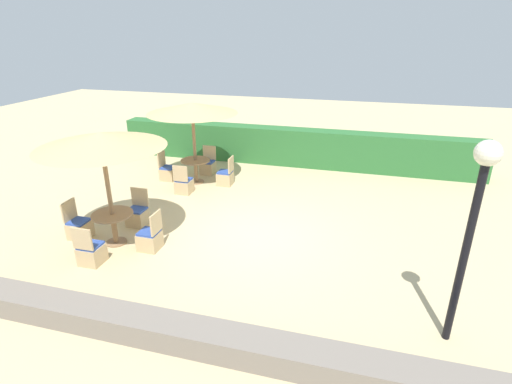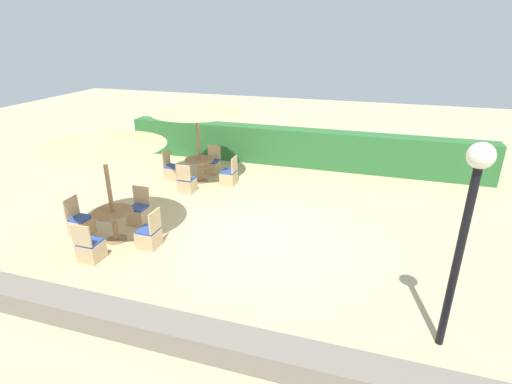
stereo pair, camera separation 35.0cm
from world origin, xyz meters
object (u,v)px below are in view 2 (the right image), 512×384
Objects in this scene: patio_chair_front_left_south at (90,249)px; patio_chair_front_left_west at (81,224)px; patio_chair_back_left_east at (229,176)px; patio_chair_back_left_north at (212,165)px; patio_chair_front_left_north at (139,213)px; lamp_post at (469,210)px; round_table_front_left at (114,219)px; patio_chair_back_left_west at (172,171)px; parasol_back_left at (196,108)px; patio_chair_front_left_east at (149,237)px; parasol_front_left at (101,139)px; patio_chair_back_left_south at (187,184)px; round_table_back_left at (200,165)px.

patio_chair_front_left_south is 1.00× the size of patio_chair_front_left_west.
patio_chair_back_left_east and patio_chair_front_left_west have the same top height.
patio_chair_back_left_north is 1.00× the size of patio_chair_front_left_north.
lamp_post reaches higher than patio_chair_front_left_north.
patio_chair_back_left_north is at bearing -94.13° from patio_chair_front_left_north.
patio_chair_front_left_south is 1.88m from patio_chair_front_left_north.
patio_chair_back_left_north is 5.98m from patio_chair_front_left_south.
patio_chair_back_left_east is 1.00× the size of patio_chair_front_left_north.
patio_chair_front_left_south is at bearing 166.44° from patio_chair_back_left_east.
round_table_front_left is at bearing 169.38° from lamp_post.
patio_chair_back_left_west is at bearing 100.16° from round_table_front_left.
patio_chair_back_left_west reaches higher than round_table_front_left.
lamp_post is 8.67m from parasol_back_left.
parasol_back_left reaches higher than patio_chair_front_left_east.
patio_chair_back_left_west and patio_chair_front_left_south have the same top height.
parasol_front_left is (-1.25, -4.21, 2.21)m from patio_chair_back_left_east.
patio_chair_back_left_east is 0.34× the size of parasol_front_left.
patio_chair_back_left_west is 1.00× the size of patio_chair_front_left_east.
parasol_back_left is 5.51m from patio_chair_front_left_south.
patio_chair_front_left_west reaches higher than round_table_front_left.
patio_chair_back_left_west is 4.22m from round_table_front_left.
patio_chair_back_left_north is (1.05, 0.92, 0.00)m from patio_chair_back_left_west.
patio_chair_back_left_east is at bearing 45.09° from patio_chair_back_left_south.
patio_chair_front_left_west is (-0.99, 0.01, -0.30)m from round_table_front_left.
lamp_post reaches higher than round_table_back_left.
patio_chair_front_left_south is (-6.96, 0.40, -2.09)m from lamp_post.
round_table_front_left is (-6.97, 1.31, -1.79)m from lamp_post.
parasol_front_left is (-0.25, -4.17, 1.91)m from round_table_back_left.
parasol_back_left is 2.36m from patio_chair_back_left_east.
patio_chair_back_left_east is 1.00× the size of round_table_front_left.
patio_chair_front_left_west is (-1.24, -4.16, -0.31)m from round_table_back_left.
lamp_post reaches higher than round_table_front_left.
patio_chair_front_left_west is at bearing 179.44° from parasol_front_left.
patio_chair_front_left_north is 1.00× the size of patio_chair_front_left_west.
patio_chair_front_left_north is (0.75, -3.16, 0.00)m from patio_chair_back_left_west.
parasol_back_left reaches higher than patio_chair_back_left_east.
patio_chair_front_left_east and patio_chair_front_left_north have the same top height.
patio_chair_front_left_west is at bearing 137.70° from patio_chair_front_left_south.
parasol_back_left is 1.01× the size of parasol_front_left.
patio_chair_back_left_south and patio_chair_back_left_east have the same top height.
parasol_back_left is at bearing -94.34° from patio_chair_front_left_north.
round_table_front_left is at bearing -94.57° from patio_chair_back_left_south.
patio_chair_front_left_west is (-1.24, -4.16, -2.14)m from parasol_back_left.
round_table_back_left is 1.01× the size of patio_chair_front_left_south.
patio_chair_back_left_north is at bearing 6.93° from patio_chair_front_left_east.
patio_chair_front_left_east is at bearing -80.91° from round_table_back_left.
patio_chair_back_left_south is 1.00× the size of patio_chair_front_left_east.
patio_chair_front_left_north is at bearing 42.16° from patio_chair_front_left_east.
patio_chair_back_left_north is at bearing 86.55° from round_table_front_left.
parasol_back_left is 3.85m from patio_chair_front_left_north.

